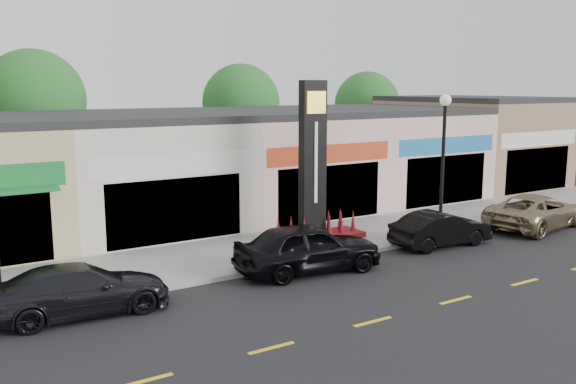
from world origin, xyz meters
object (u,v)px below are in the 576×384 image
pylon_sign (312,185)px  car_black_sedan (308,248)px  car_dark_sedan (80,290)px  lamp_east_near (443,150)px  car_gold_suv (536,211)px  car_black_conv (441,229)px

pylon_sign → car_black_sedan: pylon_sign is taller
pylon_sign → car_dark_sedan: (-9.19, -2.72, -1.60)m
lamp_east_near → car_gold_suv: bearing=-12.8°
car_black_sedan → lamp_east_near: bearing=-75.0°
car_black_sedan → car_black_conv: (6.03, 0.07, -0.16)m
pylon_sign → car_black_sedan: 3.78m
pylon_sign → car_black_conv: size_ratio=1.50×
car_black_sedan → car_dark_sedan: bearing=95.2°
car_gold_suv → lamp_east_near: bearing=67.7°
pylon_sign → car_black_sedan: size_ratio=1.25×
car_dark_sedan → car_gold_suv: bearing=-86.5°
car_black_conv → car_black_sedan: bearing=93.8°
car_black_conv → car_gold_suv: (5.60, 0.01, 0.07)m
pylon_sign → lamp_east_near: bearing=-18.7°
car_dark_sedan → car_black_conv: 13.16m
pylon_sign → car_black_conv: bearing=-34.7°
pylon_sign → car_gold_suv: bearing=-16.0°
car_dark_sedan → lamp_east_near: bearing=-82.4°
pylon_sign → car_gold_suv: (9.56, -2.74, -1.55)m
car_black_sedan → car_gold_suv: (11.63, 0.08, -0.09)m
car_dark_sedan → car_black_sedan: size_ratio=0.97×
car_dark_sedan → car_black_sedan: car_black_sedan is taller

